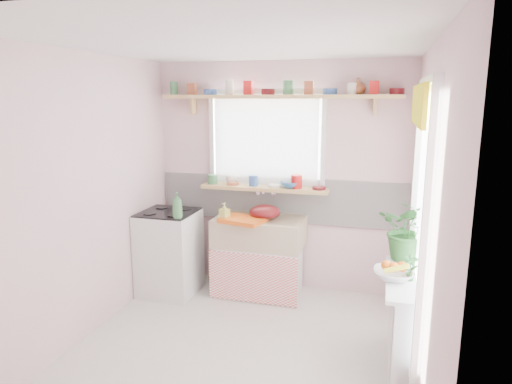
# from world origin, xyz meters

# --- Properties ---
(room) EXTENTS (3.20, 3.20, 3.20)m
(room) POSITION_xyz_m (0.66, 0.86, 1.37)
(room) COLOR beige
(room) RESTS_ON ground
(sink_unit) EXTENTS (0.95, 0.65, 1.11)m
(sink_unit) POSITION_xyz_m (-0.15, 1.29, 0.43)
(sink_unit) COLOR white
(sink_unit) RESTS_ON ground
(cooker) EXTENTS (0.58, 0.58, 0.93)m
(cooker) POSITION_xyz_m (-1.10, 1.05, 0.46)
(cooker) COLOR white
(cooker) RESTS_ON ground
(radiator_ledge) EXTENTS (0.22, 0.95, 0.78)m
(radiator_ledge) POSITION_xyz_m (1.30, 0.20, 0.40)
(radiator_ledge) COLOR white
(radiator_ledge) RESTS_ON ground
(windowsill) EXTENTS (1.40, 0.22, 0.04)m
(windowsill) POSITION_xyz_m (-0.15, 1.48, 1.14)
(windowsill) COLOR tan
(windowsill) RESTS_ON room
(pine_shelf) EXTENTS (2.52, 0.24, 0.04)m
(pine_shelf) POSITION_xyz_m (0.00, 1.47, 2.12)
(pine_shelf) COLOR tan
(pine_shelf) RESTS_ON room
(shelf_crockery) EXTENTS (2.47, 0.11, 0.12)m
(shelf_crockery) POSITION_xyz_m (-0.04, 1.47, 2.19)
(shelf_crockery) COLOR #3F7F4C
(shelf_crockery) RESTS_ON pine_shelf
(sill_crockery) EXTENTS (1.35, 0.11, 0.12)m
(sill_crockery) POSITION_xyz_m (-0.20, 1.48, 1.21)
(sill_crockery) COLOR #3F7F4C
(sill_crockery) RESTS_ON windowsill
(dish_tray) EXTENTS (0.49, 0.41, 0.04)m
(dish_tray) POSITION_xyz_m (-0.27, 1.10, 0.87)
(dish_tray) COLOR orange
(dish_tray) RESTS_ON sink_unit
(colander) EXTENTS (0.33, 0.33, 0.15)m
(colander) POSITION_xyz_m (-0.09, 1.28, 0.92)
(colander) COLOR #5B0F13
(colander) RESTS_ON sink_unit
(jade_plant) EXTENTS (0.58, 0.54, 0.52)m
(jade_plant) POSITION_xyz_m (1.33, 0.60, 1.04)
(jade_plant) COLOR #255A24
(jade_plant) RESTS_ON radiator_ledge
(fruit_bowl) EXTENTS (0.31, 0.31, 0.07)m
(fruit_bowl) POSITION_xyz_m (1.21, 0.13, 0.81)
(fruit_bowl) COLOR silver
(fruit_bowl) RESTS_ON radiator_ledge
(herb_pot) EXTENTS (0.11, 0.08, 0.21)m
(herb_pot) POSITION_xyz_m (1.33, 0.14, 0.88)
(herb_pot) COLOR #2B6B30
(herb_pot) RESTS_ON radiator_ledge
(soap_bottle_sink) EXTENTS (0.11, 0.11, 0.19)m
(soap_bottle_sink) POSITION_xyz_m (-0.47, 1.10, 0.94)
(soap_bottle_sink) COLOR #C7CC5A
(soap_bottle_sink) RESTS_ON sink_unit
(sill_cup) EXTENTS (0.13, 0.13, 0.09)m
(sill_cup) POSITION_xyz_m (-0.54, 1.54, 1.21)
(sill_cup) COLOR white
(sill_cup) RESTS_ON windowsill
(sill_bowl) EXTENTS (0.25, 0.25, 0.07)m
(sill_bowl) POSITION_xyz_m (0.14, 1.49, 1.19)
(sill_bowl) COLOR #2F669B
(sill_bowl) RESTS_ON windowsill
(shelf_vase) EXTENTS (0.20, 0.20, 0.16)m
(shelf_vase) POSITION_xyz_m (0.80, 1.53, 2.22)
(shelf_vase) COLOR #9A532F
(shelf_vase) RESTS_ON pine_shelf
(cooker_bottle) EXTENTS (0.13, 0.13, 0.27)m
(cooker_bottle) POSITION_xyz_m (-0.88, 0.83, 1.05)
(cooker_bottle) COLOR #41834A
(cooker_bottle) RESTS_ON cooker
(fruit) EXTENTS (0.20, 0.14, 0.10)m
(fruit) POSITION_xyz_m (1.22, 0.14, 0.87)
(fruit) COLOR orange
(fruit) RESTS_ON fruit_bowl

